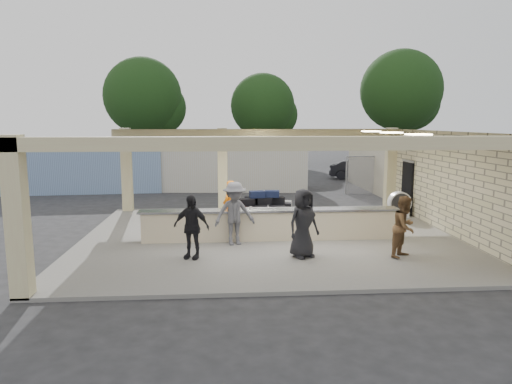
{
  "coord_description": "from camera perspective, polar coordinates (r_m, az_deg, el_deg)",
  "views": [
    {
      "loc": [
        -1.44,
        -14.53,
        3.82
      ],
      "look_at": [
        -0.34,
        1.0,
        1.4
      ],
      "focal_mm": 32.0,
      "sensor_mm": 36.0,
      "label": 1
    }
  ],
  "objects": [
    {
      "name": "passenger_a",
      "position": [
        13.21,
        18.08,
        -4.15
      ],
      "size": [
        0.86,
        0.83,
        1.71
      ],
      "primitive_type": "imported",
      "rotation": [
        0.0,
        0.0,
        0.74
      ],
      "color": "brown",
      "rests_on": "pavilion"
    },
    {
      "name": "container_white",
      "position": [
        25.98,
        -7.91,
        3.34
      ],
      "size": [
        12.88,
        3.51,
        2.76
      ],
      "primitive_type": "cube",
      "rotation": [
        0.0,
        0.0,
        -0.08
      ],
      "color": "beige",
      "rests_on": "ground"
    },
    {
      "name": "baggage_counter",
      "position": [
        14.47,
        1.78,
        -4.09
      ],
      "size": [
        8.2,
        0.58,
        0.98
      ],
      "color": "beige",
      "rests_on": "pavilion"
    },
    {
      "name": "car_white_a",
      "position": [
        30.79,
        17.27,
        2.65
      ],
      "size": [
        5.17,
        2.62,
        1.45
      ],
      "primitive_type": "imported",
      "rotation": [
        0.0,
        0.0,
        1.53
      ],
      "color": "silver",
      "rests_on": "ground"
    },
    {
      "name": "container_blue",
      "position": [
        27.0,
        -23.03,
        2.95
      ],
      "size": [
        10.83,
        3.33,
        2.77
      ],
      "primitive_type": "cube",
      "rotation": [
        0.0,
        0.0,
        0.07
      ],
      "color": "#7D9DC8",
      "rests_on": "ground"
    },
    {
      "name": "adjacent_building",
      "position": [
        26.95,
        19.97,
        3.57
      ],
      "size": [
        6.0,
        8.0,
        3.2
      ],
      "primitive_type": "cube",
      "color": "#B5AB90",
      "rests_on": "ground"
    },
    {
      "name": "fence",
      "position": [
        26.76,
        23.71,
        2.14
      ],
      "size": [
        12.06,
        0.06,
        2.03
      ],
      "color": "gray",
      "rests_on": "ground"
    },
    {
      "name": "passenger_d",
      "position": [
        12.61,
        5.92,
        -3.89
      ],
      "size": [
        1.0,
        0.77,
        1.91
      ],
      "primitive_type": "imported",
      "rotation": [
        0.0,
        0.0,
        0.49
      ],
      "color": "black",
      "rests_on": "pavilion"
    },
    {
      "name": "tree_left",
      "position": [
        39.23,
        -13.44,
        11.17
      ],
      "size": [
        6.6,
        6.3,
        9.0
      ],
      "color": "#382619",
      "rests_on": "ground"
    },
    {
      "name": "drum_fan",
      "position": [
        18.75,
        17.48,
        -1.36
      ],
      "size": [
        0.92,
        0.5,
        1.0
      ],
      "rotation": [
        0.0,
        0.0,
        0.07
      ],
      "color": "white",
      "rests_on": "pavilion"
    },
    {
      "name": "pavilion",
      "position": [
        15.48,
        2.14,
        -0.36
      ],
      "size": [
        12.01,
        10.0,
        3.55
      ],
      "color": "slate",
      "rests_on": "ground"
    },
    {
      "name": "passenger_b",
      "position": [
        12.56,
        -8.09,
        -4.33
      ],
      "size": [
        1.1,
        0.71,
        1.76
      ],
      "primitive_type": "imported",
      "rotation": [
        0.0,
        0.0,
        -0.35
      ],
      "color": "black",
      "rests_on": "pavilion"
    },
    {
      "name": "ground",
      "position": [
        15.09,
        1.57,
        -5.84
      ],
      "size": [
        120.0,
        120.0,
        0.0
      ],
      "primitive_type": "plane",
      "color": "#232426",
      "rests_on": "ground"
    },
    {
      "name": "passenger_c",
      "position": [
        13.81,
        -2.69,
        -2.7
      ],
      "size": [
        1.31,
        0.73,
        1.92
      ],
      "primitive_type": "imported",
      "rotation": [
        0.0,
        0.0,
        0.25
      ],
      "color": "#515157",
      "rests_on": "pavilion"
    },
    {
      "name": "tree_right",
      "position": [
        42.77,
        17.97,
        11.61
      ],
      "size": [
        7.2,
        7.0,
        10.0
      ],
      "color": "#382619",
      "rests_on": "ground"
    },
    {
      "name": "tree_mid",
      "position": [
        40.88,
        1.26,
        10.42
      ],
      "size": [
        6.0,
        5.6,
        8.0
      ],
      "color": "#382619",
      "rests_on": "ground"
    },
    {
      "name": "luggage_cart",
      "position": [
        16.12,
        0.67,
        -1.98
      ],
      "size": [
        2.27,
        1.46,
        1.3
      ],
      "rotation": [
        0.0,
        0.0,
        -0.04
      ],
      "color": "white",
      "rests_on": "pavilion"
    },
    {
      "name": "car_dark",
      "position": [
        31.07,
        12.94,
        2.75
      ],
      "size": [
        4.17,
        2.7,
        1.31
      ],
      "primitive_type": "imported",
      "rotation": [
        0.0,
        0.0,
        1.2
      ],
      "color": "black",
      "rests_on": "ground"
    },
    {
      "name": "car_white_b",
      "position": [
        31.3,
        23.74,
        2.46
      ],
      "size": [
        4.92,
        2.14,
        1.52
      ],
      "primitive_type": "imported",
      "rotation": [
        0.0,
        0.0,
        1.5
      ],
      "color": "silver",
      "rests_on": "ground"
    },
    {
      "name": "baggage_handler",
      "position": [
        15.33,
        -3.33,
        -1.85
      ],
      "size": [
        0.6,
        0.73,
        1.77
      ],
      "primitive_type": "imported",
      "rotation": [
        0.0,
        0.0,
        4.26
      ],
      "color": "orange",
      "rests_on": "pavilion"
    }
  ]
}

